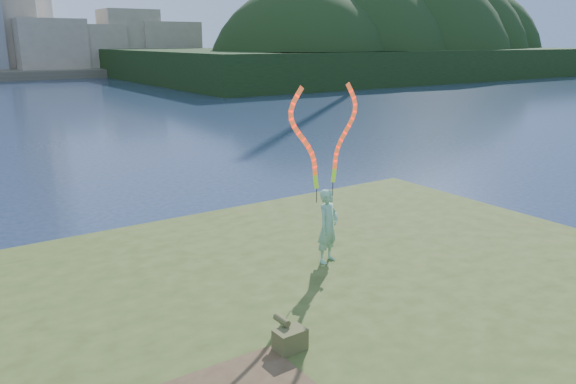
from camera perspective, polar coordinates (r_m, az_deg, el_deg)
ground at (r=10.63m, az=-4.02°, el=-14.33°), size 320.00×320.00×0.00m
grassy_knoll at (r=8.83m, az=3.85°, el=-18.50°), size 20.00×18.00×0.80m
wooded_hill at (r=93.62m, az=9.49°, el=11.84°), size 78.00×50.00×63.00m
woman_with_ribbons at (r=11.30m, az=4.02°, el=-0.26°), size 1.90×0.73×3.93m
canvas_bag at (r=8.55m, az=0.15°, el=-14.64°), size 0.47×0.53×0.44m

